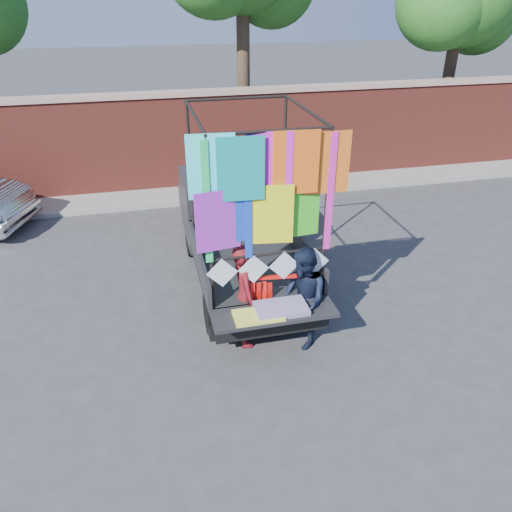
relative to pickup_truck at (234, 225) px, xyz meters
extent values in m
plane|color=#38383A|center=(0.43, -2.46, -0.85)|extent=(90.00, 90.00, 0.00)
cube|color=maroon|center=(0.43, 4.54, 0.40)|extent=(30.00, 0.35, 2.50)
cube|color=tan|center=(0.43, 4.54, 1.70)|extent=(30.00, 0.45, 0.12)
cube|color=gray|center=(0.43, 3.84, -0.79)|extent=(30.00, 1.20, 0.12)
cylinder|color=#38281C|center=(1.43, 5.74, 1.88)|extent=(0.36, 0.36, 5.46)
cylinder|color=#38281C|center=(7.93, 5.74, 1.42)|extent=(0.36, 0.36, 4.55)
sphere|color=#295F1B|center=(8.83, 6.14, 3.37)|extent=(2.40, 2.40, 2.40)
sphere|color=#295F1B|center=(7.13, 5.44, 3.70)|extent=(2.60, 2.60, 2.60)
cylinder|color=black|center=(-0.79, 0.61, -0.52)|extent=(0.22, 0.67, 0.67)
cylinder|color=black|center=(-0.79, -2.12, -0.52)|extent=(0.22, 0.67, 0.67)
cylinder|color=black|center=(0.79, 0.61, -0.52)|extent=(0.22, 0.67, 0.67)
cylinder|color=black|center=(0.79, -2.12, -0.52)|extent=(0.22, 0.67, 0.67)
cube|color=black|center=(0.00, -0.81, -0.35)|extent=(1.71, 4.24, 0.30)
cube|color=black|center=(0.00, -1.56, -0.07)|extent=(1.82, 2.32, 0.10)
cube|color=black|center=(-0.89, -1.56, 0.15)|extent=(0.06, 2.32, 0.45)
cube|color=black|center=(0.89, -1.56, 0.15)|extent=(0.06, 2.32, 0.45)
cube|color=black|center=(0.00, -0.42, 0.15)|extent=(1.82, 0.06, 0.45)
cube|color=black|center=(0.00, 0.56, 0.20)|extent=(1.82, 1.61, 1.26)
cube|color=#8C9EAD|center=(0.00, 0.10, 0.61)|extent=(1.61, 0.06, 0.55)
cube|color=#8C9EAD|center=(0.00, 1.31, 0.41)|extent=(1.61, 0.10, 0.71)
cube|color=black|center=(0.00, 1.66, -0.05)|extent=(1.77, 0.91, 0.55)
cube|color=black|center=(0.00, -2.98, -0.05)|extent=(1.82, 0.55, 0.06)
cube|color=black|center=(0.00, -2.74, -0.43)|extent=(1.87, 0.15, 0.18)
cylinder|color=black|center=(-0.83, -2.62, 1.24)|extent=(0.05, 0.05, 2.52)
cylinder|color=black|center=(-0.83, -0.50, 1.24)|extent=(0.05, 0.05, 2.52)
cylinder|color=black|center=(0.83, -2.62, 1.24)|extent=(0.05, 0.05, 2.52)
cylinder|color=black|center=(0.83, -0.50, 1.24)|extent=(0.05, 0.05, 2.52)
cylinder|color=black|center=(0.00, -2.62, 2.50)|extent=(1.71, 0.04, 0.04)
cylinder|color=black|center=(0.00, -0.50, 2.50)|extent=(1.71, 0.04, 0.04)
cylinder|color=black|center=(-0.83, -1.56, 2.50)|extent=(0.04, 2.17, 0.04)
cylinder|color=black|center=(0.83, -1.56, 2.50)|extent=(0.04, 2.17, 0.04)
cylinder|color=black|center=(0.00, -2.62, 0.74)|extent=(1.71, 0.04, 0.04)
cube|color=#35F5FF|center=(-0.76, -2.64, 2.05)|extent=(0.63, 0.02, 0.86)
cube|color=#0B9B96|center=(-0.38, -2.68, 2.05)|extent=(0.63, 0.02, 0.86)
cube|color=#E719D7|center=(0.00, -2.64, 2.05)|extent=(0.63, 0.02, 0.86)
cube|color=orange|center=(0.38, -2.68, 2.05)|extent=(0.63, 0.02, 0.86)
cube|color=orange|center=(0.76, -2.64, 2.05)|extent=(0.63, 0.02, 0.86)
cube|color=#AD29D1|center=(-0.76, -2.68, 1.39)|extent=(0.63, 0.02, 0.86)
cube|color=blue|center=(-0.38, -2.64, 1.39)|extent=(0.63, 0.02, 0.86)
cube|color=yellow|center=(0.00, -2.68, 1.39)|extent=(0.63, 0.02, 0.86)
cube|color=#3CD225|center=(0.38, -2.64, 1.39)|extent=(0.63, 0.02, 0.86)
cube|color=#1BDB68|center=(-0.86, -2.66, 1.60)|extent=(0.10, 0.01, 1.71)
cube|color=#EA27AF|center=(0.86, -2.66, 1.60)|extent=(0.10, 0.01, 1.71)
cube|color=blue|center=(-0.30, -2.66, 1.60)|extent=(0.10, 0.01, 1.71)
cube|color=silver|center=(-0.69, -2.65, 0.54)|extent=(0.46, 0.01, 0.46)
cube|color=silver|center=(-0.23, -2.65, 0.54)|extent=(0.46, 0.01, 0.46)
cube|color=silver|center=(0.23, -2.65, 0.54)|extent=(0.46, 0.01, 0.46)
cube|color=silver|center=(0.69, -2.65, 0.54)|extent=(0.46, 0.01, 0.46)
cube|color=#E1326F|center=(0.10, -2.98, 0.02)|extent=(0.76, 0.45, 0.08)
cube|color=#DEE448|center=(-0.25, -3.05, 0.00)|extent=(0.71, 0.40, 0.04)
imported|color=maroon|center=(-0.32, -2.48, 0.00)|extent=(0.42, 0.63, 1.71)
imported|color=black|center=(0.52, -2.72, -0.03)|extent=(0.67, 0.84, 1.64)
cube|color=red|center=(0.10, -2.60, 0.33)|extent=(1.05, 0.18, 0.04)
cube|color=red|center=(-0.23, -2.62, 0.00)|extent=(0.07, 0.02, 0.61)
cube|color=red|center=(-0.14, -2.62, -0.02)|extent=(0.07, 0.02, 0.61)
cube|color=red|center=(-0.06, -2.62, -0.04)|extent=(0.07, 0.02, 0.61)
cube|color=red|center=(0.03, -2.62, -0.06)|extent=(0.07, 0.02, 0.61)
camera|label=1|loc=(-1.62, -8.69, 4.12)|focal=35.00mm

